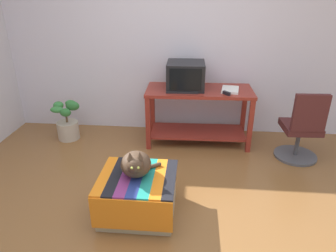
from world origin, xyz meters
TOP-DOWN VIEW (x-y plane):
  - ground_plane at (0.00, 0.00)m, footprint 14.00×14.00m
  - back_wall at (0.00, 2.05)m, footprint 8.00×0.10m
  - desk at (0.37, 1.60)m, footprint 1.39×0.64m
  - tv_monitor at (0.19, 1.64)m, footprint 0.49×0.49m
  - keyboard at (0.15, 1.46)m, footprint 0.40×0.16m
  - book at (0.76, 1.56)m, footprint 0.25×0.32m
  - ottoman_with_blanket at (-0.18, 0.05)m, footprint 0.70×0.66m
  - cat at (-0.19, 0.06)m, footprint 0.37×0.38m
  - potted_plant at (-1.44, 1.52)m, footprint 0.41×0.33m
  - office_chair at (1.61, 1.22)m, footprint 0.52×0.52m
  - stapler at (0.70, 1.40)m, footprint 0.10×0.11m
  - pen at (0.82, 1.64)m, footprint 0.11×0.10m

SIDE VIEW (x-z plane):
  - ground_plane at x=0.00m, z-range 0.00..0.00m
  - ottoman_with_blanket at x=-0.18m, z-range 0.00..0.40m
  - potted_plant at x=-1.44m, z-range -0.06..0.52m
  - office_chair at x=1.61m, z-range -0.06..0.83m
  - desk at x=0.37m, z-range 0.14..0.89m
  - cat at x=-0.19m, z-range 0.37..0.67m
  - pen at x=0.82m, z-range 0.75..0.76m
  - keyboard at x=0.15m, z-range 0.75..0.78m
  - book at x=0.76m, z-range 0.75..0.78m
  - stapler at x=0.70m, z-range 0.75..0.79m
  - tv_monitor at x=0.19m, z-range 0.75..1.09m
  - back_wall at x=0.00m, z-range 0.00..2.60m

